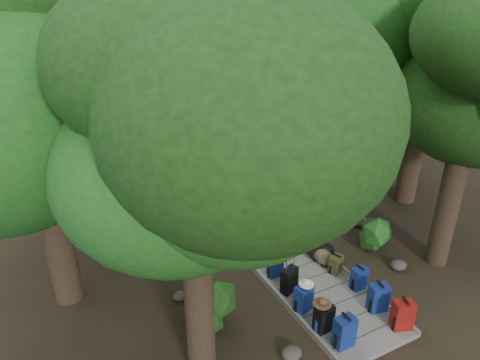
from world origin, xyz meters
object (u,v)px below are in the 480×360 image
backpack_right_d (336,263)px  suitcase_on_boardwalk (289,280)px  kayak (74,124)px  backpack_right_a (403,313)px  duffel_right_khaki (318,252)px  backpack_left_b (324,317)px  backpack_right_b (378,296)px  lone_suitcase_on_sand (171,128)px  backpack_right_c (359,277)px  backpack_left_a (345,330)px  backpack_left_d (275,266)px  sun_lounger (202,108)px  duffel_right_black (315,246)px  backpack_left_c (304,297)px

backpack_right_d → suitcase_on_boardwalk: 1.38m
kayak → backpack_right_a: bearing=-69.5°
backpack_right_a → duffel_right_khaki: (-0.09, 2.73, -0.17)m
backpack_left_b → suitcase_on_boardwalk: backpack_left_b is taller
backpack_right_b → lone_suitcase_on_sand: (-0.23, 11.98, -0.10)m
duffel_right_khaki → backpack_right_b: bearing=-88.6°
backpack_right_c → suitcase_on_boardwalk: suitcase_on_boardwalk is taller
backpack_left_a → duffel_right_khaki: (1.28, 2.54, -0.19)m
backpack_left_a → kayak: bearing=98.7°
backpack_left_b → suitcase_on_boardwalk: (0.05, 1.34, -0.03)m
backpack_right_b → backpack_right_d: 1.47m
backpack_left_d → sun_lounger: bearing=80.6°
backpack_right_a → backpack_left_b: bearing=174.3°
backpack_right_a → backpack_right_b: 0.64m
sun_lounger → lone_suitcase_on_sand: bearing=-120.1°
sun_lounger → backpack_right_d: bearing=-79.5°
lone_suitcase_on_sand → kayak: bearing=150.0°
backpack_right_b → kayak: bearing=117.0°
backpack_right_d → sun_lounger: (1.98, 12.41, -0.02)m
backpack_right_b → kayak: backpack_right_b is taller
kayak → backpack_left_b: bearing=-74.3°
backpack_left_d → lone_suitcase_on_sand: bearing=90.1°
duffel_right_black → backpack_left_c: bearing=-112.2°
backpack_left_d → backpack_right_a: 3.03m
backpack_left_c → duffel_right_khaki: size_ratio=1.23×
backpack_right_b → backpack_left_c: bearing=165.6°
backpack_left_c → kayak: backpack_left_c is taller
backpack_right_d → backpack_left_a: bearing=-145.5°
backpack_left_d → lone_suitcase_on_sand: (1.10, 9.93, -0.00)m
backpack_left_a → backpack_left_c: (-0.13, 1.20, -0.03)m
backpack_right_c → sun_lounger: (1.88, 13.12, -0.06)m
backpack_left_c → duffel_right_khaki: 1.95m
suitcase_on_boardwalk → kayak: (-2.27, 13.55, -0.23)m
duffel_right_khaki → backpack_right_c: bearing=-83.0°
backpack_left_b → backpack_right_c: size_ratio=1.16×
backpack_left_c → backpack_right_d: backpack_left_c is taller
duffel_right_khaki → lone_suitcase_on_sand: lone_suitcase_on_sand is taller
backpack_right_b → suitcase_on_boardwalk: 1.95m
backpack_right_d → suitcase_on_boardwalk: size_ratio=0.81×
backpack_left_b → sun_lounger: bearing=71.6°
backpack_left_a → duffel_right_khaki: bearing=63.5°
backpack_right_c → duffel_right_khaki: size_ratio=1.04×
kayak → duffel_right_black: bearing=-66.7°
backpack_left_a → backpack_left_d: size_ratio=1.44×
backpack_left_b → duffel_right_khaki: backpack_left_b is taller
backpack_right_a → kayak: (-3.69, 15.59, -0.28)m
backpack_left_b → backpack_right_b: (1.40, -0.07, 0.01)m
backpack_right_b → sun_lounger: bearing=95.2°
backpack_left_d → backpack_right_d: (1.36, -0.58, -0.01)m
backpack_right_a → suitcase_on_boardwalk: size_ratio=1.18×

